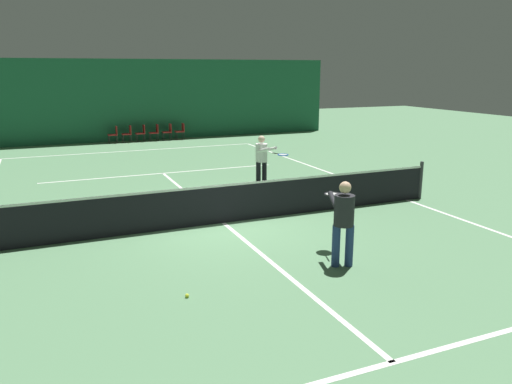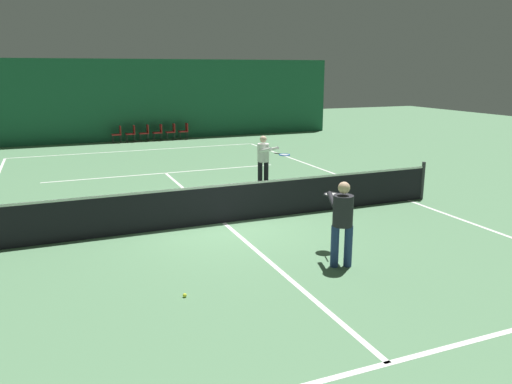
{
  "view_description": "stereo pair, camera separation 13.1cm",
  "coord_description": "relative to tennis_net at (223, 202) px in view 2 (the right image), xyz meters",
  "views": [
    {
      "loc": [
        -3.8,
        -10.86,
        3.61
      ],
      "look_at": [
        0.46,
        -0.93,
        0.93
      ],
      "focal_mm": 35.0,
      "sensor_mm": 36.0,
      "label": 1
    },
    {
      "loc": [
        -3.68,
        -10.91,
        3.61
      ],
      "look_at": [
        0.46,
        -0.93,
        0.93
      ],
      "focal_mm": 35.0,
      "sensor_mm": 36.0,
      "label": 2
    }
  ],
  "objects": [
    {
      "name": "courtside_chair_3",
      "position": [
        1.52,
        14.77,
        -0.03
      ],
      "size": [
        0.44,
        0.44,
        0.84
      ],
      "rotation": [
        0.0,
        0.0,
        -1.57
      ],
      "color": "#2D2D2D",
      "rests_on": "ground"
    },
    {
      "name": "courtside_chair_1",
      "position": [
        0.15,
        14.77,
        -0.03
      ],
      "size": [
        0.44,
        0.44,
        0.84
      ],
      "rotation": [
        0.0,
        0.0,
        -1.57
      ],
      "color": "#2D2D2D",
      "rests_on": "ground"
    },
    {
      "name": "tennis_net",
      "position": [
        0.0,
        0.0,
        0.0
      ],
      "size": [
        12.0,
        0.1,
        1.07
      ],
      "color": "black",
      "rests_on": "ground"
    },
    {
      "name": "player_near",
      "position": [
        1.16,
        -3.38,
        0.44
      ],
      "size": [
        0.76,
        1.37,
        1.63
      ],
      "rotation": [
        0.0,
        0.0,
        1.24
      ],
      "color": "navy",
      "rests_on": "ground"
    },
    {
      "name": "tennis_ball",
      "position": [
        -1.9,
        -3.58,
        -0.48
      ],
      "size": [
        0.07,
        0.07,
        0.07
      ],
      "color": "#D1DB33",
      "rests_on": "ground"
    },
    {
      "name": "court_line_baseline_far",
      "position": [
        0.0,
        11.9,
        -0.51
      ],
      "size": [
        11.0,
        0.1,
        0.0
      ],
      "color": "white",
      "rests_on": "ground"
    },
    {
      "name": "court_line_sideline_right",
      "position": [
        5.5,
        0.0,
        -0.51
      ],
      "size": [
        0.1,
        23.8,
        0.0
      ],
      "color": "white",
      "rests_on": "ground"
    },
    {
      "name": "courtside_chair_5",
      "position": [
        2.88,
        14.77,
        -0.03
      ],
      "size": [
        0.44,
        0.44,
        0.84
      ],
      "rotation": [
        0.0,
        0.0,
        -1.57
      ],
      "color": "#2D2D2D",
      "rests_on": "ground"
    },
    {
      "name": "ground_plane",
      "position": [
        0.0,
        0.0,
        -0.51
      ],
      "size": [
        60.0,
        60.0,
        0.0
      ],
      "primitive_type": "plane",
      "color": "#56845B"
    },
    {
      "name": "backdrop_curtain",
      "position": [
        0.0,
        15.32,
        1.54
      ],
      "size": [
        23.0,
        0.12,
        4.1
      ],
      "color": "#1E5B3D",
      "rests_on": "ground"
    },
    {
      "name": "court_line_service_near",
      "position": [
        0.0,
        -6.4,
        -0.51
      ],
      "size": [
        8.25,
        0.1,
        0.0
      ],
      "color": "white",
      "rests_on": "ground"
    },
    {
      "name": "courtside_chair_4",
      "position": [
        2.2,
        14.77,
        -0.03
      ],
      "size": [
        0.44,
        0.44,
        0.84
      ],
      "rotation": [
        0.0,
        0.0,
        -1.57
      ],
      "color": "#2D2D2D",
      "rests_on": "ground"
    },
    {
      "name": "courtside_chair_2",
      "position": [
        0.83,
        14.77,
        -0.03
      ],
      "size": [
        0.44,
        0.44,
        0.84
      ],
      "rotation": [
        0.0,
        0.0,
        -1.57
      ],
      "color": "#2D2D2D",
      "rests_on": "ground"
    },
    {
      "name": "courtside_chair_0",
      "position": [
        -0.53,
        14.77,
        -0.03
      ],
      "size": [
        0.44,
        0.44,
        0.84
      ],
      "rotation": [
        0.0,
        0.0,
        -1.57
      ],
      "color": "#2D2D2D",
      "rests_on": "ground"
    },
    {
      "name": "player_far",
      "position": [
        2.43,
        3.17,
        0.42
      ],
      "size": [
        0.73,
        1.36,
        1.6
      ],
      "rotation": [
        0.0,
        0.0,
        -1.27
      ],
      "color": "black",
      "rests_on": "ground"
    },
    {
      "name": "court_line_service_far",
      "position": [
        0.0,
        6.4,
        -0.51
      ],
      "size": [
        8.25,
        0.1,
        0.0
      ],
      "color": "white",
      "rests_on": "ground"
    },
    {
      "name": "court_line_centre",
      "position": [
        0.0,
        0.0,
        -0.51
      ],
      "size": [
        0.1,
        12.8,
        0.0
      ],
      "color": "white",
      "rests_on": "ground"
    }
  ]
}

